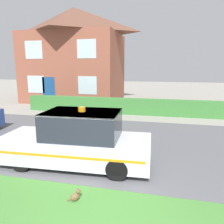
% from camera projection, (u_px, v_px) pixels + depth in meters
% --- Properties ---
extents(road_strip, '(28.00, 6.71, 0.01)m').
position_uv_depth(road_strip, '(135.00, 143.00, 8.35)').
color(road_strip, '#5B5B60').
rests_on(road_strip, ground).
extents(lawn_verge, '(28.00, 2.22, 0.01)m').
position_uv_depth(lawn_verge, '(105.00, 222.00, 4.09)').
color(lawn_verge, '#478438').
rests_on(lawn_verge, ground).
extents(garden_hedge, '(12.40, 0.65, 0.95)m').
position_uv_depth(garden_hedge, '(122.00, 106.00, 13.53)').
color(garden_hedge, '#3D7F38').
rests_on(garden_hedge, ground).
extents(police_car, '(4.42, 1.79, 1.74)m').
position_uv_depth(police_car, '(78.00, 141.00, 6.36)').
color(police_car, black).
rests_on(police_car, road_strip).
extents(cat, '(0.29, 0.25, 0.26)m').
position_uv_depth(cat, '(76.00, 196.00, 4.74)').
color(cat, brown).
rests_on(cat, ground).
extents(house_left, '(7.87, 5.94, 7.58)m').
position_uv_depth(house_left, '(75.00, 55.00, 18.38)').
color(house_left, '#93513D').
rests_on(house_left, ground).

